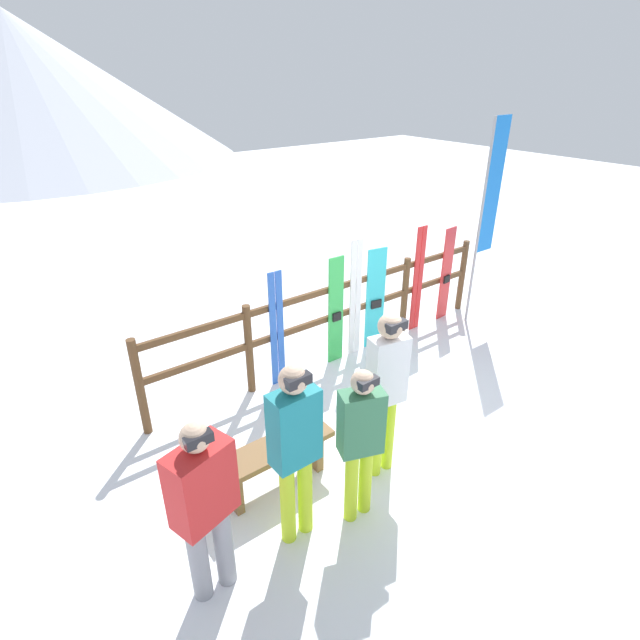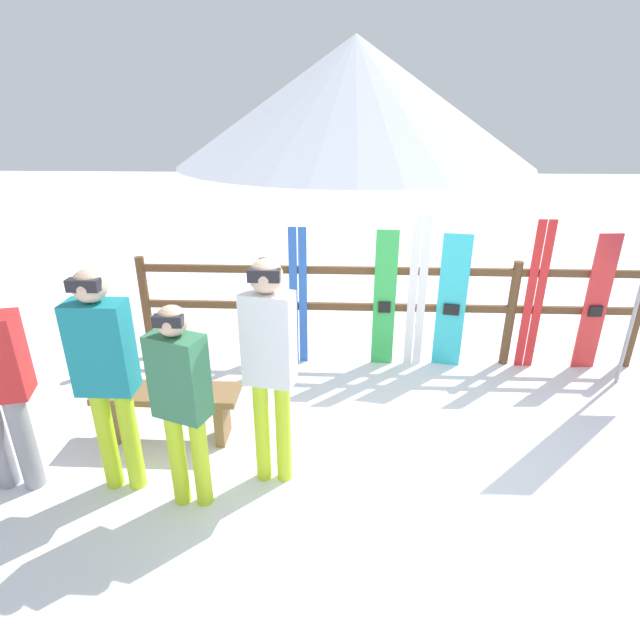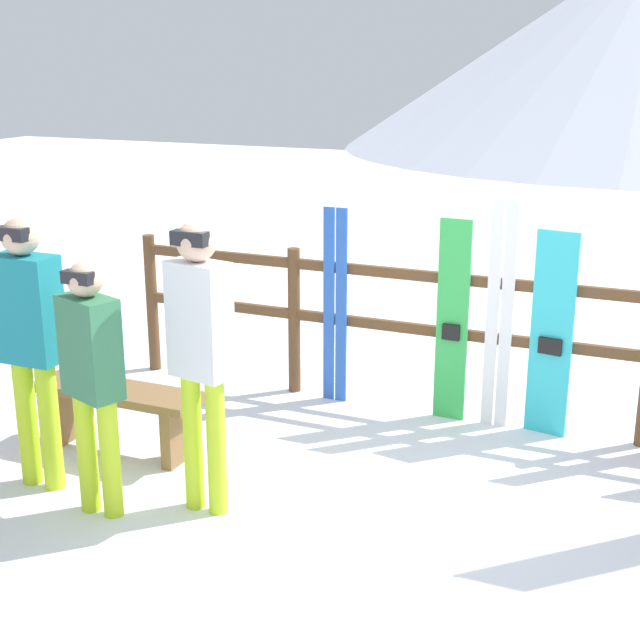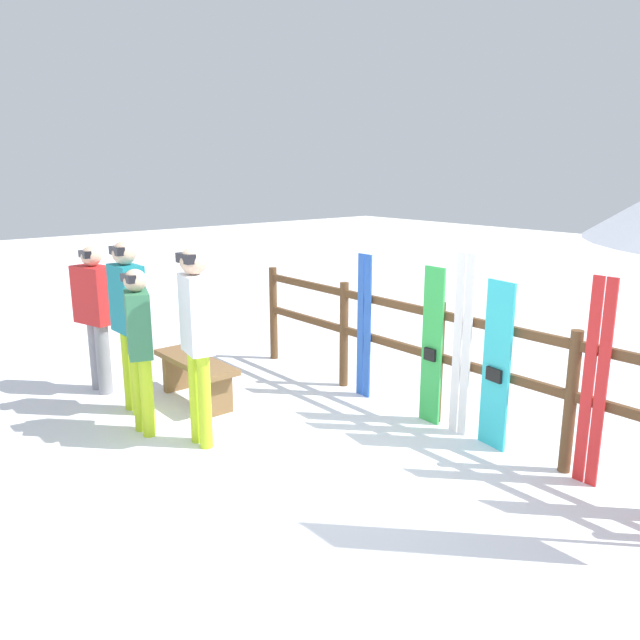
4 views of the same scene
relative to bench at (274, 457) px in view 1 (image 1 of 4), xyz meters
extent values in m
plane|color=white|center=(2.01, -0.14, -0.35)|extent=(40.00, 40.00, 0.00)
cone|color=silver|center=(2.01, 23.56, 2.65)|extent=(18.00, 18.00, 6.00)
cylinder|color=brown|center=(-0.74, 1.56, 0.26)|extent=(0.10, 0.10, 1.21)
cylinder|color=brown|center=(0.64, 1.56, 0.26)|extent=(0.10, 0.10, 1.21)
cylinder|color=brown|center=(2.01, 1.56, 0.26)|extent=(0.10, 0.10, 1.21)
cylinder|color=brown|center=(3.38, 1.56, 0.26)|extent=(0.10, 0.10, 1.21)
cylinder|color=brown|center=(4.76, 1.56, 0.26)|extent=(0.10, 0.10, 1.21)
cube|color=brown|center=(2.01, 1.56, 0.32)|extent=(5.50, 0.05, 0.08)
cube|color=brown|center=(2.01, 1.56, 0.75)|extent=(5.50, 0.05, 0.08)
cube|color=brown|center=(0.00, 0.00, 0.10)|extent=(1.24, 0.36, 0.06)
cube|color=brown|center=(-0.47, 0.00, -0.14)|extent=(0.08, 0.29, 0.42)
cube|color=brown|center=(0.47, 0.00, -0.14)|extent=(0.08, 0.29, 0.42)
cylinder|color=#B7D826|center=(0.90, -0.49, 0.09)|extent=(0.12, 0.12, 0.88)
cylinder|color=#B7D826|center=(1.07, -0.49, 0.09)|extent=(0.12, 0.12, 0.88)
cube|color=white|center=(0.99, -0.49, 0.87)|extent=(0.39, 0.27, 0.69)
sphere|color=#D8B293|center=(0.99, -0.49, 1.34)|extent=(0.24, 0.24, 0.24)
cube|color=black|center=(0.99, -0.56, 1.37)|extent=(0.21, 0.08, 0.08)
cylinder|color=#B7D826|center=(-0.25, -0.63, 0.08)|extent=(0.13, 0.13, 0.86)
cylinder|color=#B7D826|center=(-0.07, -0.63, 0.08)|extent=(0.13, 0.13, 0.86)
cube|color=teal|center=(-0.16, -0.63, 0.85)|extent=(0.41, 0.23, 0.68)
sphere|color=#D8B293|center=(-0.16, -0.63, 1.30)|extent=(0.23, 0.23, 0.23)
cube|color=black|center=(-0.16, -0.70, 1.33)|extent=(0.21, 0.08, 0.08)
cylinder|color=gray|center=(-1.09, -0.66, 0.05)|extent=(0.15, 0.15, 0.80)
cylinder|color=gray|center=(-0.88, -0.66, 0.05)|extent=(0.15, 0.15, 0.80)
cube|color=red|center=(-0.99, -0.66, 0.76)|extent=(0.52, 0.38, 0.63)
sphere|color=#D8B293|center=(-0.99, -0.66, 1.19)|extent=(0.22, 0.22, 0.22)
cube|color=black|center=(-0.99, -0.72, 1.21)|extent=(0.19, 0.08, 0.08)
cylinder|color=#B7D826|center=(0.33, -0.78, 0.03)|extent=(0.12, 0.12, 0.77)
cylinder|color=#B7D826|center=(0.50, -0.78, 0.03)|extent=(0.12, 0.12, 0.77)
cube|color=#33724C|center=(0.41, -0.78, 0.72)|extent=(0.42, 0.32, 0.61)
sphere|color=#D8B293|center=(0.41, -0.78, 1.13)|extent=(0.21, 0.21, 0.21)
cube|color=black|center=(0.41, -0.84, 1.15)|extent=(0.19, 0.07, 0.07)
cube|color=blue|center=(0.97, 1.51, 0.44)|extent=(0.09, 0.02, 1.58)
cube|color=blue|center=(1.07, 1.51, 0.44)|extent=(0.09, 0.02, 1.58)
cube|color=green|center=(1.97, 1.50, 0.43)|extent=(0.24, 0.03, 1.56)
cube|color=black|center=(1.97, 1.48, 0.35)|extent=(0.13, 0.03, 0.12)
cube|color=white|center=(2.27, 1.51, 0.51)|extent=(0.09, 0.02, 1.72)
cube|color=white|center=(2.38, 1.51, 0.51)|extent=(0.09, 0.02, 1.72)
cube|color=#2DBFCC|center=(2.71, 1.50, 0.41)|extent=(0.31, 0.07, 1.52)
cube|color=black|center=(2.71, 1.48, 0.34)|extent=(0.17, 0.06, 0.12)
cube|color=red|center=(3.54, 1.51, 0.49)|extent=(0.09, 0.02, 1.68)
cube|color=red|center=(3.64, 1.51, 0.49)|extent=(0.09, 0.02, 1.68)
cube|color=red|center=(4.25, 1.50, 0.42)|extent=(0.26, 0.05, 1.54)
cube|color=black|center=(4.25, 1.48, 0.35)|extent=(0.14, 0.04, 0.12)
cylinder|color=#99999E|center=(4.48, 1.17, 1.23)|extent=(0.04, 0.04, 3.16)
cube|color=blue|center=(4.68, 1.17, 1.82)|extent=(0.36, 0.01, 1.98)
camera|label=1|loc=(-1.90, -3.26, 3.40)|focal=28.00mm
camera|label=2|loc=(1.49, -3.66, 2.38)|focal=28.00mm
camera|label=3|loc=(3.58, -4.77, 2.35)|focal=50.00mm
camera|label=4|loc=(5.73, -3.04, 2.12)|focal=35.00mm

